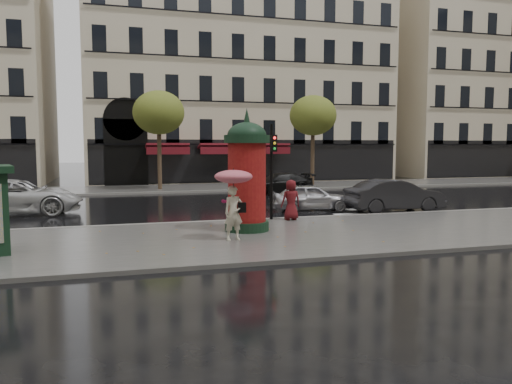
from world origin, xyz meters
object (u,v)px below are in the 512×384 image
object	(u,v)px
man_burgundy	(291,200)
car_darkgrey	(395,196)
traffic_light	(272,162)
morris_column	(247,172)
car_silver	(311,197)
car_far_silver	(5,192)
car_white	(15,197)
woman_red	(232,203)
car_black	(278,184)
woman_umbrella	(234,192)

from	to	relation	value
man_burgundy	car_darkgrey	bearing A→B (deg)	-165.09
traffic_light	morris_column	bearing A→B (deg)	-126.64
car_silver	car_far_silver	xyz separation A→B (m)	(-14.01, 5.97, 0.06)
man_burgundy	traffic_light	size ratio (longest dim) A/B	0.42
car_far_silver	car_silver	bearing A→B (deg)	64.02
morris_column	car_white	distance (m)	11.35
morris_column	car_silver	bearing A→B (deg)	48.70
traffic_light	car_darkgrey	xyz separation A→B (m)	(6.37, 1.47, -1.64)
traffic_light	car_silver	size ratio (longest dim) A/B	1.01
car_silver	car_darkgrey	bearing A→B (deg)	-104.61
man_burgundy	morris_column	xyz separation A→B (m)	(-2.28, -1.84, 1.20)
woman_red	car_white	xyz separation A→B (m)	(-8.21, 6.38, -0.18)
woman_red	man_burgundy	xyz separation A→B (m)	(2.54, 0.79, -0.05)
car_white	car_black	xyz separation A→B (m)	(14.10, 5.75, -0.13)
traffic_light	car_black	xyz separation A→B (m)	(4.02, 11.02, -1.73)
car_black	woman_umbrella	bearing A→B (deg)	-27.72
traffic_light	car_silver	bearing A→B (deg)	45.60
woman_red	man_burgundy	size ratio (longest dim) A/B	1.07
woman_umbrella	traffic_light	world-z (taller)	traffic_light
car_black	car_darkgrey	bearing A→B (deg)	9.83
man_burgundy	car_silver	world-z (taller)	man_burgundy
woman_red	traffic_light	size ratio (longest dim) A/B	0.45
traffic_light	car_black	world-z (taller)	traffic_light
woman_red	car_black	distance (m)	13.49
traffic_light	car_far_silver	world-z (taller)	traffic_light
car_far_silver	car_white	bearing A→B (deg)	13.66
car_silver	car_darkgrey	xyz separation A→B (m)	(3.52, -1.44, 0.11)
woman_umbrella	car_white	size ratio (longest dim) A/B	0.40
woman_umbrella	woman_red	world-z (taller)	woman_umbrella
woman_umbrella	car_black	bearing A→B (deg)	66.31
woman_red	car_far_silver	size ratio (longest dim) A/B	0.41
car_silver	car_far_silver	world-z (taller)	car_far_silver
man_burgundy	traffic_light	xyz separation A→B (m)	(-0.67, 0.33, 1.47)
woman_umbrella	car_black	size ratio (longest dim) A/B	0.50
car_darkgrey	car_white	size ratio (longest dim) A/B	0.80
traffic_light	car_darkgrey	bearing A→B (deg)	13.01
morris_column	car_white	bearing A→B (deg)	138.73
car_white	car_black	world-z (taller)	car_white
car_darkgrey	car_silver	bearing A→B (deg)	67.92
man_burgundy	car_silver	xyz separation A→B (m)	(2.18, 3.24, -0.27)
man_burgundy	car_silver	bearing A→B (deg)	-126.58
man_burgundy	car_black	xyz separation A→B (m)	(3.35, 11.35, -0.25)
man_burgundy	car_darkgrey	distance (m)	5.98
woman_umbrella	car_black	distance (m)	16.18
woman_red	morris_column	distance (m)	1.58
woman_red	car_silver	size ratio (longest dim) A/B	0.45
car_white	man_burgundy	bearing A→B (deg)	-118.00
man_burgundy	car_far_silver	size ratio (longest dim) A/B	0.39
car_darkgrey	car_black	world-z (taller)	car_darkgrey
morris_column	traffic_light	xyz separation A→B (m)	(1.61, 2.17, 0.27)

